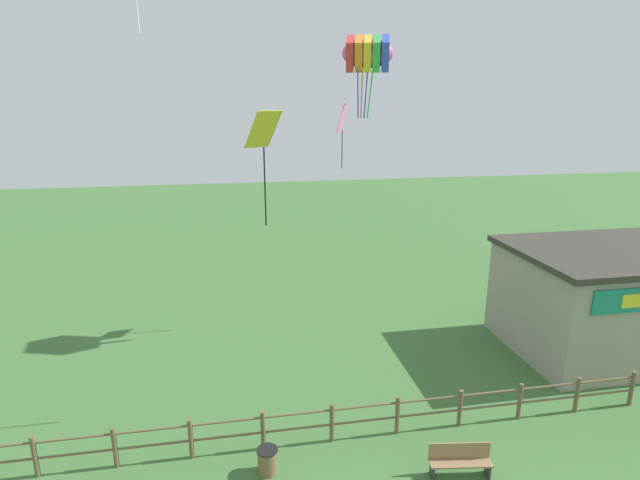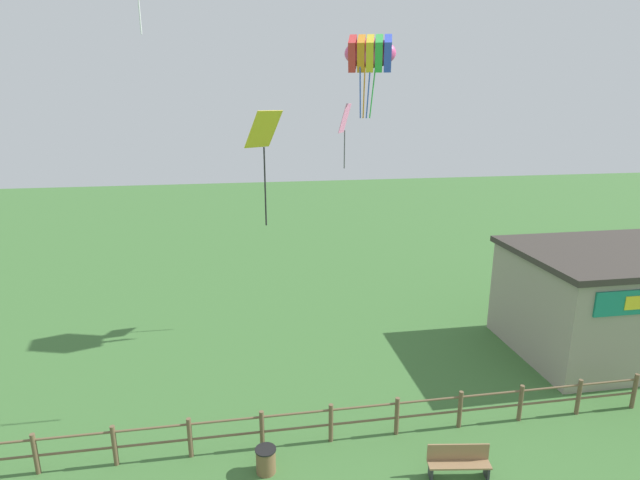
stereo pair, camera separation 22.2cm
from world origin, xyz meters
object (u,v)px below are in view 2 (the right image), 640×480
Objects in this scene: trash_bin at (266,460)px; seaside_building at (625,300)px; park_bench_near_fence at (459,461)px; kite_rainbow_parafoil at (370,53)px; kite_pink_diamond at (345,123)px; kite_yellow_diamond at (264,141)px.

seaside_building is at bearing 17.96° from trash_bin.
kite_rainbow_parafoil is (-0.08, 10.22, 11.46)m from park_bench_near_fence.
kite_pink_diamond is at bearing 66.47° from trash_bin.
park_bench_near_fence is 0.52× the size of kite_rainbow_parafoil.
trash_bin is 0.22× the size of kite_rainbow_parafoil.
trash_bin is 15.65m from kite_rainbow_parafoil.
park_bench_near_fence is 2.34× the size of trash_bin.
kite_rainbow_parafoil is at bearing -36.21° from kite_pink_diamond.
seaside_building is at bearing 31.03° from park_bench_near_fence.
kite_yellow_diamond is (0.40, 3.47, 8.52)m from trash_bin.
trash_bin is (-15.11, -4.90, -1.81)m from seaside_building.
kite_yellow_diamond is (-3.88, -6.36, -0.26)m from kite_pink_diamond.
kite_yellow_diamond is (-4.76, -5.71, -3.06)m from kite_rainbow_parafoil.
kite_rainbow_parafoil is 1.20× the size of kite_pink_diamond.
seaside_building reaches higher than trash_bin.
kite_pink_diamond reaches higher than kite_yellow_diamond.
park_bench_near_fence is 15.36m from kite_rainbow_parafoil.
kite_pink_diamond is (4.28, 9.83, 8.79)m from trash_bin.
seaside_building is 5.24× the size of park_bench_near_fence.
seaside_building is at bearing -23.31° from kite_rainbow_parafoil.
trash_bin is 9.21m from kite_yellow_diamond.
kite_rainbow_parafoil is at bearing 90.44° from park_bench_near_fence.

